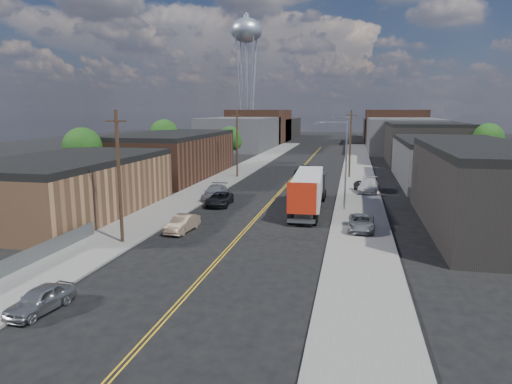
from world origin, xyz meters
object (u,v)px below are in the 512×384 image
at_px(semi_truck, 310,188).
at_px(car_left_a, 40,299).
at_px(car_left_c, 220,199).
at_px(car_left_d, 215,193).
at_px(water_tower, 246,35).
at_px(car_left_b, 182,224).
at_px(car_right_lot_c, 362,186).
at_px(car_ahead_truck, 305,171).
at_px(car_right_lot_b, 369,185).
at_px(car_right_lot_a, 361,223).

relative_size(semi_truck, car_left_a, 3.93).
bearing_deg(car_left_c, car_left_d, 111.19).
relative_size(car_left_c, car_left_d, 0.90).
height_order(water_tower, car_left_c, water_tower).
distance_m(car_left_b, car_right_lot_c, 26.38).
bearing_deg(car_left_d, car_ahead_truck, 64.05).
distance_m(car_left_a, car_left_d, 29.65).
relative_size(car_left_b, car_left_c, 0.84).
distance_m(car_left_d, car_right_lot_b, 18.87).
height_order(car_left_c, car_right_lot_a, car_right_lot_a).
relative_size(car_right_lot_a, car_ahead_truck, 0.78).
bearing_deg(semi_truck, car_left_a, -114.83).
distance_m(car_left_d, car_right_lot_c, 18.17).
height_order(water_tower, car_right_lot_c, water_tower).
bearing_deg(car_right_lot_b, car_ahead_truck, 130.77).
bearing_deg(water_tower, semi_truck, -72.67).
relative_size(car_left_a, car_right_lot_b, 0.68).
distance_m(car_left_c, car_right_lot_c, 18.51).
distance_m(car_left_a, car_ahead_truck, 51.12).
distance_m(car_left_a, car_right_lot_a, 24.78).
xyz_separation_m(semi_truck, car_left_b, (-9.50, -10.88, -1.54)).
bearing_deg(car_ahead_truck, car_left_b, -100.17).
relative_size(car_left_c, car_right_lot_a, 1.09).
distance_m(car_right_lot_a, car_ahead_truck, 32.55).
relative_size(car_left_c, car_ahead_truck, 0.86).
height_order(car_left_b, car_right_lot_c, car_right_lot_c).
relative_size(semi_truck, car_right_lot_c, 3.86).
bearing_deg(car_left_a, car_left_d, 97.90).
xyz_separation_m(semi_truck, car_left_a, (-10.90, -26.79, -1.57)).
xyz_separation_m(car_left_b, car_right_lot_a, (14.55, 3.05, 0.10)).
bearing_deg(water_tower, car_right_lot_a, -71.22).
bearing_deg(car_ahead_truck, car_right_lot_c, -56.29).
bearing_deg(car_left_a, car_right_lot_c, 74.52).
relative_size(car_right_lot_b, car_right_lot_c, 1.45).
distance_m(car_left_a, car_right_lot_c, 41.07).
relative_size(car_right_lot_a, car_right_lot_b, 0.81).
height_order(car_right_lot_a, car_right_lot_b, car_right_lot_b).
bearing_deg(car_left_a, car_left_b, 92.87).
bearing_deg(car_left_c, water_tower, 97.09).
height_order(car_left_b, car_left_d, car_left_d).
xyz_separation_m(semi_truck, car_right_lot_a, (5.05, -7.83, -1.44)).
relative_size(water_tower, car_right_lot_c, 9.50).
relative_size(car_left_b, car_right_lot_a, 0.91).
bearing_deg(water_tower, car_right_lot_b, -66.19).
bearing_deg(car_left_c, car_left_a, -97.22).
distance_m(semi_truck, car_left_a, 28.97).
relative_size(car_left_a, car_right_lot_c, 0.98).
bearing_deg(car_right_lot_b, car_right_lot_a, -88.22).
xyz_separation_m(car_left_c, car_ahead_truck, (6.50, 23.80, 0.12)).
xyz_separation_m(car_left_a, car_right_lot_b, (17.06, 37.72, 0.31)).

